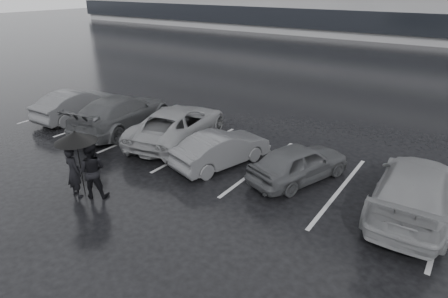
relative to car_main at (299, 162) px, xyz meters
name	(u,v)px	position (x,y,z in m)	size (l,w,h in m)	color
ground	(203,192)	(-2.04, -2.40, -0.61)	(160.00, 160.00, 0.00)	black
car_main	(299,162)	(0.00, 0.00, 0.00)	(1.44, 3.58, 1.22)	black
car_west_a	(222,149)	(-2.66, -0.50, -0.01)	(1.26, 3.62, 1.19)	#2E2D30
car_west_b	(178,124)	(-5.30, 0.27, 0.10)	(2.34, 5.09, 1.41)	#555558
car_west_c	(122,112)	(-8.19, -0.08, 0.14)	(2.09, 5.14, 1.49)	black
car_west_d	(77,104)	(-11.04, -0.30, 0.06)	(1.41, 4.03, 1.33)	#2E2D30
car_east	(415,189)	(3.38, 0.06, 0.10)	(1.99, 4.90, 1.42)	#555558
pedestrian_left	(74,172)	(-5.00, -4.69, 0.18)	(0.57, 0.38, 1.57)	black
pedestrian_right	(92,170)	(-4.53, -4.40, 0.25)	(0.83, 0.65, 1.71)	black
umbrella	(75,137)	(-4.94, -4.48, 1.24)	(1.20, 1.20, 2.03)	black
stall_stripes	(227,157)	(-2.84, 0.10, -0.61)	(19.72, 5.00, 0.00)	#A2A2A4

